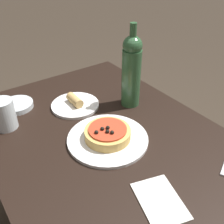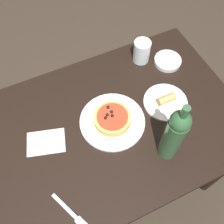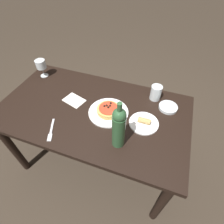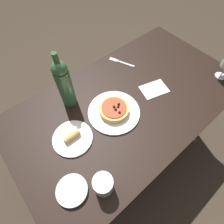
% 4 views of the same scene
% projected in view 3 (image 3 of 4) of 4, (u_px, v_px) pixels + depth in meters
% --- Properties ---
extents(ground_plane, '(14.00, 14.00, 0.00)m').
position_uv_depth(ground_plane, '(98.00, 158.00, 1.81)').
color(ground_plane, '#382D23').
extents(dining_table, '(1.38, 0.78, 0.73)m').
position_uv_depth(dining_table, '(94.00, 118.00, 1.34)').
color(dining_table, black).
rests_on(dining_table, ground_plane).
extents(dinner_plate, '(0.28, 0.28, 0.01)m').
position_uv_depth(dinner_plate, '(108.00, 112.00, 1.24)').
color(dinner_plate, white).
rests_on(dinner_plate, dining_table).
extents(pizza, '(0.16, 0.16, 0.05)m').
position_uv_depth(pizza, '(108.00, 110.00, 1.22)').
color(pizza, tan).
rests_on(pizza, dinner_plate).
extents(wine_glass, '(0.08, 0.08, 0.15)m').
position_uv_depth(wine_glass, '(41.00, 65.00, 1.47)').
color(wine_glass, silver).
rests_on(wine_glass, dining_table).
extents(wine_bottle, '(0.08, 0.08, 0.34)m').
position_uv_depth(wine_bottle, '(119.00, 127.00, 0.96)').
color(wine_bottle, '#2D5633').
rests_on(wine_bottle, dining_table).
extents(water_cup, '(0.08, 0.08, 0.11)m').
position_uv_depth(water_cup, '(156.00, 93.00, 1.31)').
color(water_cup, silver).
rests_on(water_cup, dining_table).
extents(side_bowl, '(0.13, 0.13, 0.02)m').
position_uv_depth(side_bowl, '(168.00, 107.00, 1.27)').
color(side_bowl, silver).
rests_on(side_bowl, dining_table).
extents(fork, '(0.09, 0.17, 0.00)m').
position_uv_depth(fork, '(51.00, 131.00, 1.13)').
color(fork, silver).
rests_on(fork, dining_table).
extents(side_plate, '(0.20, 0.20, 0.05)m').
position_uv_depth(side_plate, '(144.00, 123.00, 1.17)').
color(side_plate, white).
rests_on(side_plate, dining_table).
extents(paper_napkin, '(0.18, 0.15, 0.00)m').
position_uv_depth(paper_napkin, '(74.00, 100.00, 1.33)').
color(paper_napkin, silver).
rests_on(paper_napkin, dining_table).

